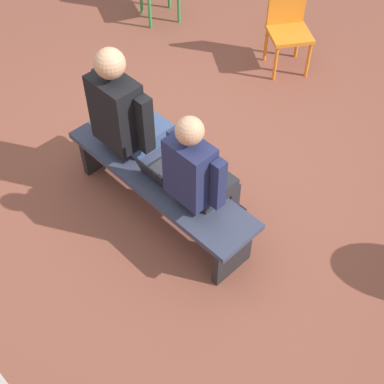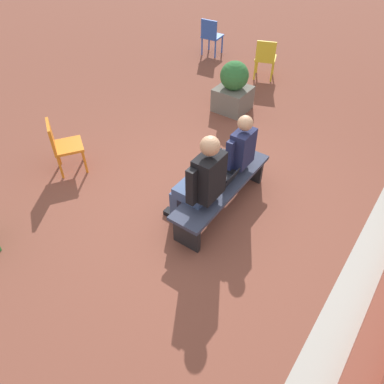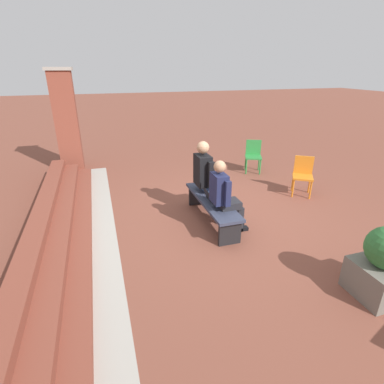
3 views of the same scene
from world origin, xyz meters
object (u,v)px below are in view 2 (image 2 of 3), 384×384
at_px(person_adult, 201,181).
at_px(plastic_chair_mid_courtyard, 211,35).
at_px(bench, 222,189).
at_px(planter, 233,88).
at_px(plastic_chair_foreground, 266,57).
at_px(person_student, 235,153).
at_px(laptop, 225,180).
at_px(plastic_chair_far_right, 62,144).

bearing_deg(person_adult, plastic_chair_mid_courtyard, -147.89).
xyz_separation_m(bench, plastic_chair_mid_courtyard, (-4.36, -3.07, 0.13)).
bearing_deg(bench, plastic_chair_mid_courtyard, -144.90).
distance_m(bench, plastic_chair_mid_courtyard, 5.33).
height_order(bench, planter, planter).
bearing_deg(planter, plastic_chair_foreground, -174.85).
relative_size(bench, person_student, 1.40).
relative_size(laptop, plastic_chair_foreground, 0.38).
height_order(person_student, laptop, person_student).
bearing_deg(plastic_chair_mid_courtyard, plastic_chair_foreground, 75.89).
height_order(person_adult, planter, person_adult).
bearing_deg(plastic_chair_foreground, person_adult, 17.18).
bearing_deg(planter, bench, 27.96).
height_order(person_adult, plastic_chair_mid_courtyard, person_adult).
bearing_deg(plastic_chair_foreground, planter, 5.15).
xyz_separation_m(person_student, plastic_chair_foreground, (-3.56, -1.36, -0.21)).
height_order(bench, plastic_chair_mid_courtyard, plastic_chair_mid_courtyard).
relative_size(plastic_chair_mid_courtyard, planter, 0.89).
bearing_deg(plastic_chair_far_right, plastic_chair_foreground, 168.08).
xyz_separation_m(laptop, plastic_chair_far_right, (0.68, -2.40, -0.02)).
bearing_deg(plastic_chair_mid_courtyard, bench, 35.10).
relative_size(person_adult, planter, 1.51).
relative_size(person_adult, plastic_chair_foreground, 1.69).
xyz_separation_m(bench, person_adult, (0.41, -0.07, 0.39)).
distance_m(person_student, plastic_chair_mid_courtyard, 4.99).
bearing_deg(bench, planter, -152.04).
distance_m(person_student, plastic_chair_far_right, 2.55).
xyz_separation_m(plastic_chair_mid_courtyard, plastic_chair_foreground, (0.41, 1.65, 0.00)).
bearing_deg(planter, plastic_chair_mid_courtyard, -137.52).
bearing_deg(bench, plastic_chair_far_right, -74.89).
relative_size(plastic_chair_far_right, planter, 0.89).
bearing_deg(person_student, bench, 9.42).
bearing_deg(person_adult, person_student, 179.44).
distance_m(plastic_chair_mid_courtyard, plastic_chair_foreground, 1.70).
distance_m(person_student, planter, 2.38).
bearing_deg(bench, person_student, -170.58).
bearing_deg(laptop, plastic_chair_foreground, -159.91).
height_order(bench, laptop, laptop).
bearing_deg(plastic_chair_foreground, plastic_chair_far_right, -11.92).
relative_size(person_student, person_adult, 0.91).
distance_m(bench, person_student, 0.52).
bearing_deg(plastic_chair_mid_courtyard, person_student, 37.05).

